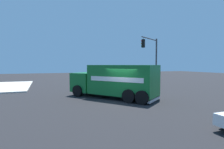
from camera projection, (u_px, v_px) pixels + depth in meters
ground_plane at (125, 101)px, 14.00m from camera, size 100.00×100.00×0.00m
delivery_truck at (115, 81)px, 15.28m from camera, size 7.58×6.61×2.78m
traffic_light_secondary at (152, 55)px, 22.84m from camera, size 2.46×3.68×6.21m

